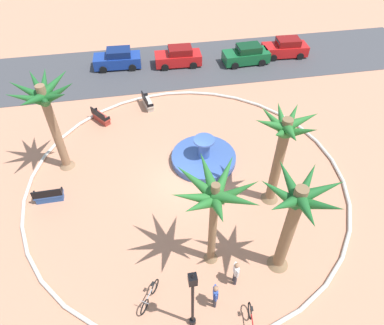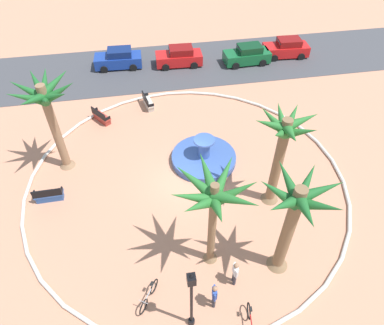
{
  "view_description": "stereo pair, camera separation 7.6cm",
  "coord_description": "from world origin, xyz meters",
  "px_view_note": "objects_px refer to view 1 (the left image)",
  "views": [
    {
      "loc": [
        -2.26,
        -14.11,
        15.47
      ],
      "look_at": [
        0.4,
        0.44,
        1.0
      ],
      "focal_mm": 32.63,
      "sensor_mm": 36.0,
      "label": 1
    },
    {
      "loc": [
        -2.18,
        -14.13,
        15.47
      ],
      "look_at": [
        0.4,
        0.44,
        1.0
      ],
      "focal_mm": 32.63,
      "sensor_mm": 36.0,
      "label": 2
    }
  ],
  "objects_px": {
    "parked_car_leftmost": "(118,59)",
    "bicycle_red_frame": "(150,296)",
    "palm_tree_by_curb": "(46,105)",
    "person_cyclist_photo": "(236,272)",
    "fountain": "(204,158)",
    "bench_west": "(101,118)",
    "palm_tree_mid_plaza": "(295,212)",
    "parked_car_second": "(178,57)",
    "bicycle_by_lamppost": "(252,322)",
    "bench_east": "(49,196)",
    "lamppost": "(193,297)",
    "parked_car_rightmost": "(285,48)",
    "bench_north": "(148,103)",
    "palm_tree_far_side": "(214,199)",
    "parked_car_third": "(246,55)",
    "person_cyclist_helmet": "(215,295)",
    "palm_tree_near_fountain": "(283,142)"
  },
  "relations": [
    {
      "from": "lamppost",
      "to": "parked_car_third",
      "type": "xyz_separation_m",
      "value": [
        8.77,
        21.46,
        -1.71
      ]
    },
    {
      "from": "palm_tree_near_fountain",
      "to": "parked_car_leftmost",
      "type": "distance_m",
      "value": 18.83
    },
    {
      "from": "parked_car_second",
      "to": "parked_car_rightmost",
      "type": "relative_size",
      "value": 0.99
    },
    {
      "from": "parked_car_second",
      "to": "bicycle_by_lamppost",
      "type": "bearing_deg",
      "value": -90.98
    },
    {
      "from": "bench_north",
      "to": "lamppost",
      "type": "relative_size",
      "value": 0.39
    },
    {
      "from": "lamppost",
      "to": "person_cyclist_photo",
      "type": "bearing_deg",
      "value": 33.17
    },
    {
      "from": "palm_tree_mid_plaza",
      "to": "person_cyclist_photo",
      "type": "distance_m",
      "value": 4.03
    },
    {
      "from": "palm_tree_by_curb",
      "to": "bench_north",
      "type": "height_order",
      "value": "palm_tree_by_curb"
    },
    {
      "from": "palm_tree_near_fountain",
      "to": "bicycle_by_lamppost",
      "type": "height_order",
      "value": "palm_tree_near_fountain"
    },
    {
      "from": "bench_west",
      "to": "parked_car_second",
      "type": "bearing_deg",
      "value": 46.53
    },
    {
      "from": "lamppost",
      "to": "bicycle_red_frame",
      "type": "xyz_separation_m",
      "value": [
        -1.69,
        1.33,
        -2.11
      ]
    },
    {
      "from": "bench_west",
      "to": "parked_car_leftmost",
      "type": "height_order",
      "value": "parked_car_leftmost"
    },
    {
      "from": "bench_east",
      "to": "parked_car_third",
      "type": "distance_m",
      "value": 20.44
    },
    {
      "from": "person_cyclist_helmet",
      "to": "parked_car_third",
      "type": "xyz_separation_m",
      "value": [
        7.67,
        20.84,
        -0.14
      ]
    },
    {
      "from": "bench_north",
      "to": "parked_car_rightmost",
      "type": "relative_size",
      "value": 0.41
    },
    {
      "from": "palm_tree_by_curb",
      "to": "parked_car_third",
      "type": "relative_size",
      "value": 1.49
    },
    {
      "from": "person_cyclist_helmet",
      "to": "palm_tree_far_side",
      "type": "bearing_deg",
      "value": 82.58
    },
    {
      "from": "bench_west",
      "to": "bench_north",
      "type": "bearing_deg",
      "value": 19.21
    },
    {
      "from": "bicycle_red_frame",
      "to": "parked_car_leftmost",
      "type": "distance_m",
      "value": 21.43
    },
    {
      "from": "bench_west",
      "to": "parked_car_rightmost",
      "type": "relative_size",
      "value": 0.39
    },
    {
      "from": "person_cyclist_helmet",
      "to": "bicycle_by_lamppost",
      "type": "bearing_deg",
      "value": -41.92
    },
    {
      "from": "fountain",
      "to": "parked_car_second",
      "type": "bearing_deg",
      "value": 88.57
    },
    {
      "from": "palm_tree_far_side",
      "to": "bench_west",
      "type": "relative_size",
      "value": 3.59
    },
    {
      "from": "lamppost",
      "to": "person_cyclist_helmet",
      "type": "bearing_deg",
      "value": 29.05
    },
    {
      "from": "palm_tree_far_side",
      "to": "palm_tree_mid_plaza",
      "type": "bearing_deg",
      "value": -16.12
    },
    {
      "from": "fountain",
      "to": "bicycle_red_frame",
      "type": "relative_size",
      "value": 2.75
    },
    {
      "from": "parked_car_leftmost",
      "to": "bicycle_red_frame",
      "type": "bearing_deg",
      "value": -88.05
    },
    {
      "from": "person_cyclist_photo",
      "to": "palm_tree_by_curb",
      "type": "bearing_deg",
      "value": 131.26
    },
    {
      "from": "parked_car_second",
      "to": "parked_car_rightmost",
      "type": "height_order",
      "value": "same"
    },
    {
      "from": "palm_tree_by_curb",
      "to": "lamppost",
      "type": "bearing_deg",
      "value": -61.18
    },
    {
      "from": "palm_tree_far_side",
      "to": "parked_car_second",
      "type": "xyz_separation_m",
      "value": [
        1.41,
        19.25,
        -3.76
      ]
    },
    {
      "from": "bicycle_red_frame",
      "to": "parked_car_third",
      "type": "distance_m",
      "value": 22.69
    },
    {
      "from": "bicycle_by_lamppost",
      "to": "parked_car_second",
      "type": "distance_m",
      "value": 22.75
    },
    {
      "from": "palm_tree_mid_plaza",
      "to": "parked_car_second",
      "type": "height_order",
      "value": "palm_tree_mid_plaza"
    },
    {
      "from": "bench_east",
      "to": "bicycle_by_lamppost",
      "type": "xyz_separation_m",
      "value": [
        9.18,
        -8.73,
        0.04
      ]
    },
    {
      "from": "lamppost",
      "to": "parked_car_second",
      "type": "xyz_separation_m",
      "value": [
        2.82,
        22.17,
        -1.71
      ]
    },
    {
      "from": "palm_tree_far_side",
      "to": "bicycle_red_frame",
      "type": "xyz_separation_m",
      "value": [
        -3.1,
        -1.6,
        -4.16
      ]
    },
    {
      "from": "fountain",
      "to": "bench_east",
      "type": "bearing_deg",
      "value": -170.16
    },
    {
      "from": "bench_west",
      "to": "parked_car_rightmost",
      "type": "distance_m",
      "value": 17.95
    },
    {
      "from": "bicycle_by_lamppost",
      "to": "person_cyclist_photo",
      "type": "height_order",
      "value": "person_cyclist_photo"
    },
    {
      "from": "bicycle_red_frame",
      "to": "person_cyclist_helmet",
      "type": "xyz_separation_m",
      "value": [
        2.8,
        -0.71,
        0.53
      ]
    },
    {
      "from": "palm_tree_by_curb",
      "to": "bench_west",
      "type": "bearing_deg",
      "value": 63.44
    },
    {
      "from": "palm_tree_near_fountain",
      "to": "bench_west",
      "type": "relative_size",
      "value": 3.75
    },
    {
      "from": "bicycle_by_lamppost",
      "to": "palm_tree_by_curb",
      "type": "bearing_deg",
      "value": 126.3
    },
    {
      "from": "fountain",
      "to": "person_cyclist_helmet",
      "type": "xyz_separation_m",
      "value": [
        -1.4,
        -9.15,
        0.63
      ]
    },
    {
      "from": "palm_tree_by_curb",
      "to": "person_cyclist_photo",
      "type": "relative_size",
      "value": 3.7
    },
    {
      "from": "palm_tree_by_curb",
      "to": "bench_north",
      "type": "xyz_separation_m",
      "value": [
        5.54,
        5.4,
        -4.24
      ]
    },
    {
      "from": "bench_west",
      "to": "bicycle_by_lamppost",
      "type": "distance_m",
      "value": 16.89
    },
    {
      "from": "lamppost",
      "to": "fountain",
      "type": "bearing_deg",
      "value": 75.59
    },
    {
      "from": "parked_car_leftmost",
      "to": "lamppost",
      "type": "bearing_deg",
      "value": -83.93
    }
  ]
}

